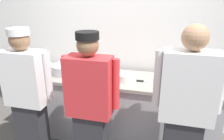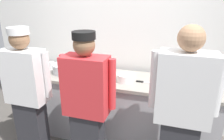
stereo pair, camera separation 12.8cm
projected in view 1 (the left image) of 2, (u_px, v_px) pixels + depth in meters
wall_back at (121, 26)px, 2.93m from camera, size 4.20×0.10×2.99m
prep_counter at (113, 107)px, 2.85m from camera, size 2.68×0.67×0.89m
chef_near_left at (28, 96)px, 2.29m from camera, size 0.58×0.24×1.59m
chef_center at (90, 106)px, 2.08m from camera, size 0.58×0.24×1.59m
chef_far_right at (185, 111)px, 1.90m from camera, size 0.61×0.24×1.68m
plate_stack_front at (126, 77)px, 2.58m from camera, size 0.22×0.22×0.10m
mixing_bowl_steel at (65, 69)px, 2.83m from camera, size 0.38×0.38×0.12m
sheet_tray at (184, 83)px, 2.49m from camera, size 0.47×0.34×0.02m
squeeze_bottle_primary at (91, 72)px, 2.66m from camera, size 0.05×0.05×0.18m
ramekin_yellow_sauce at (109, 74)px, 2.74m from camera, size 0.08×0.08×0.05m
ramekin_green_sauce at (102, 78)px, 2.62m from camera, size 0.08×0.08×0.04m
ramekin_orange_sauce at (37, 71)px, 2.85m from camera, size 0.10×0.10×0.05m
deli_cup at (49, 67)px, 2.96m from camera, size 0.09×0.09×0.11m
chefs_knife at (146, 82)px, 2.56m from camera, size 0.27×0.03×0.02m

